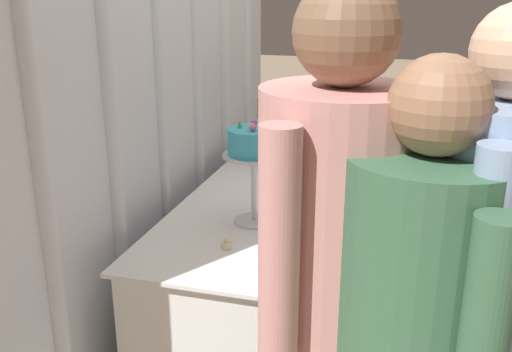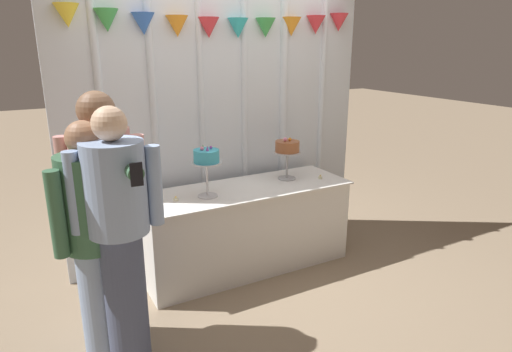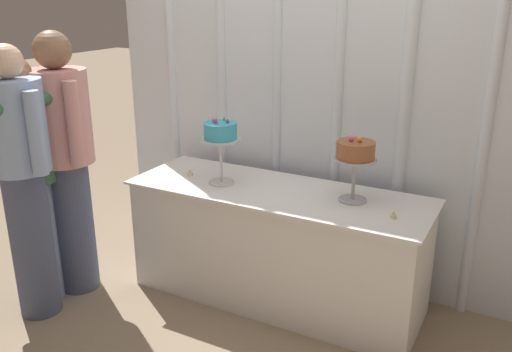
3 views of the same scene
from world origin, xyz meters
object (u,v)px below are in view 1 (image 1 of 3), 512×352
Objects in this scene: cake_table at (265,263)px; tealight_far_left at (226,245)px; cake_display_nearleft at (254,148)px; cake_display_nearright at (278,112)px; guest_man_pink_jacket at (333,313)px; guest_man_dark_suit at (479,341)px; tealight_near_left at (312,150)px.

tealight_far_left reaches higher than cake_table.
cake_display_nearright is (0.83, 0.10, -0.03)m from cake_display_nearleft.
cake_display_nearleft is 0.99m from guest_man_pink_jacket.
cake_table is at bearing 33.96° from guest_man_dark_suit.
guest_man_dark_suit is at bearing -152.43° from cake_display_nearright.
guest_man_dark_suit is (-1.97, -0.74, 0.14)m from tealight_near_left.
cake_table is 49.27× the size of tealight_near_left.
tealight_near_left is (1.37, -0.07, 0.00)m from tealight_far_left.
cake_display_nearleft is 0.26× the size of guest_man_dark_suit.
cake_display_nearright is at bearing 7.05° from cake_display_nearleft.
cake_display_nearleft is at bearing -172.31° from cake_table.
cake_display_nearleft reaches higher than cake_table.
cake_table is 0.74m from tealight_far_left.
cake_table is at bearing 1.82° from tealight_far_left.
cake_table is 4.76× the size of cake_display_nearright.
guest_man_pink_jacket is at bearing -158.14° from cake_table.
cake_display_nearright is 9.71× the size of tealight_far_left.
guest_man_pink_jacket is at bearing 91.42° from guest_man_dark_suit.
tealight_near_left is 2.03m from guest_man_pink_jacket.
guest_man_dark_suit is at bearing -159.41° from tealight_near_left.
cake_display_nearright reaches higher than tealight_near_left.
guest_man_dark_suit is (-0.60, -0.81, 0.14)m from tealight_far_left.
guest_man_dark_suit is at bearing -137.85° from cake_display_nearleft.
tealight_near_left is 0.02× the size of guest_man_pink_jacket.
tealight_far_left is 1.07× the size of tealight_near_left.
cake_table is 0.84m from tealight_near_left.
tealight_far_left is 0.02× the size of guest_man_dark_suit.
guest_man_pink_jacket is (-1.71, -0.55, -0.11)m from cake_display_nearright.
guest_man_pink_jacket reaches higher than guest_man_dark_suit.
cake_display_nearleft is (-0.37, -0.05, 0.69)m from cake_table.
cake_table is 1.14× the size of guest_man_dark_suit.
tealight_far_left is (-0.63, -0.02, 0.39)m from cake_table.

